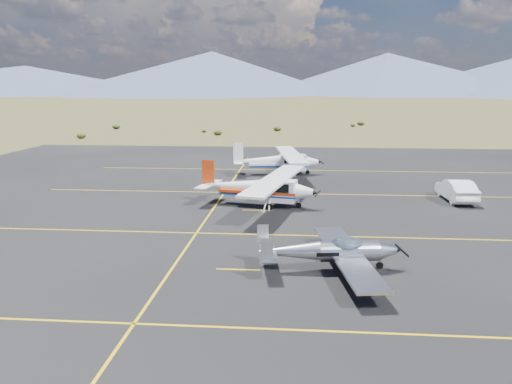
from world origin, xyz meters
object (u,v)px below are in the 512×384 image
(aircraft_cessna, at_px, (258,187))
(sedan, at_px, (456,190))
(aircraft_low_wing, at_px, (333,251))
(aircraft_plain, at_px, (278,160))

(aircraft_cessna, height_order, sedan, aircraft_cessna)
(aircraft_cessna, bearing_deg, aircraft_low_wing, -58.85)
(aircraft_low_wing, height_order, sedan, aircraft_low_wing)
(aircraft_low_wing, relative_size, sedan, 1.83)
(sedan, bearing_deg, aircraft_cessna, 8.80)
(aircraft_cessna, bearing_deg, sedan, 22.68)
(aircraft_cessna, distance_m, sedan, 14.38)
(aircraft_low_wing, bearing_deg, aircraft_plain, 89.46)
(aircraft_low_wing, distance_m, sedan, 17.78)
(aircraft_low_wing, relative_size, aircraft_plain, 0.73)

